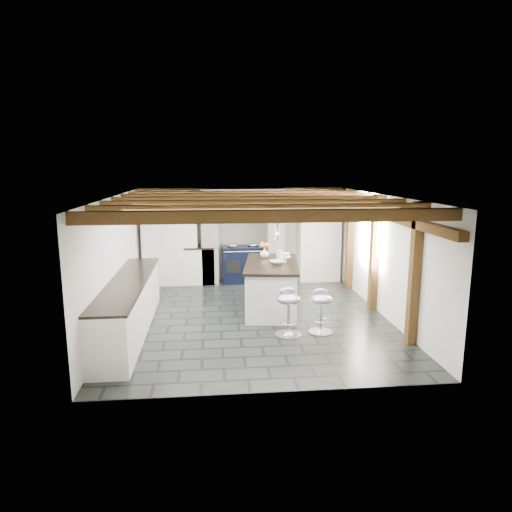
{
  "coord_description": "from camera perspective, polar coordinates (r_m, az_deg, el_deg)",
  "views": [
    {
      "loc": [
        -0.77,
        -8.31,
        2.84
      ],
      "look_at": [
        0.1,
        0.4,
        1.1
      ],
      "focal_mm": 32.0,
      "sensor_mm": 36.0,
      "label": 1
    }
  ],
  "objects": [
    {
      "name": "ground",
      "position": [
        8.82,
        -0.39,
        -7.55
      ],
      "size": [
        6.0,
        6.0,
        0.0
      ],
      "primitive_type": "plane",
      "color": "black",
      "rests_on": "ground"
    },
    {
      "name": "bar_stool_near",
      "position": [
        7.92,
        8.15,
        -6.21
      ],
      "size": [
        0.42,
        0.42,
        0.77
      ],
      "rotation": [
        0.0,
        0.0,
        0.02
      ],
      "color": "silver",
      "rests_on": "ground"
    },
    {
      "name": "range_cooker",
      "position": [
        11.27,
        -1.66,
        -0.93
      ],
      "size": [
        1.0,
        0.63,
        0.99
      ],
      "color": "black",
      "rests_on": "ground"
    },
    {
      "name": "room_shell",
      "position": [
        9.89,
        -4.68,
        0.87
      ],
      "size": [
        6.0,
        6.03,
        6.0
      ],
      "color": "silver",
      "rests_on": "ground"
    },
    {
      "name": "kitchen_island",
      "position": [
        9.07,
        1.95,
        -3.75
      ],
      "size": [
        1.29,
        2.08,
        1.29
      ],
      "rotation": [
        0.0,
        0.0,
        -0.14
      ],
      "color": "white",
      "rests_on": "ground"
    },
    {
      "name": "bar_stool_far",
      "position": [
        7.73,
        4.08,
        -6.32
      ],
      "size": [
        0.45,
        0.45,
        0.83
      ],
      "rotation": [
        0.0,
        0.0,
        -0.02
      ],
      "color": "silver",
      "rests_on": "ground"
    }
  ]
}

